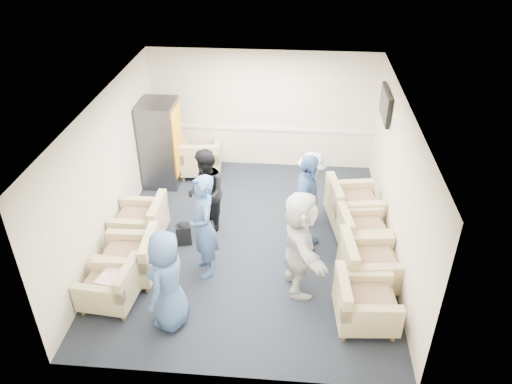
# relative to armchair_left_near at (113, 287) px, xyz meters

# --- Properties ---
(floor) EXTENTS (6.00, 6.00, 0.00)m
(floor) POSITION_rel_armchair_left_near_xyz_m (1.98, 1.76, -0.32)
(floor) COLOR black
(floor) RESTS_ON ground
(ceiling) EXTENTS (6.00, 6.00, 0.00)m
(ceiling) POSITION_rel_armchair_left_near_xyz_m (1.98, 1.76, 2.38)
(ceiling) COLOR silver
(ceiling) RESTS_ON back_wall
(back_wall) EXTENTS (5.00, 0.02, 2.70)m
(back_wall) POSITION_rel_armchair_left_near_xyz_m (1.98, 4.76, 1.03)
(back_wall) COLOR beige
(back_wall) RESTS_ON floor
(front_wall) EXTENTS (5.00, 0.02, 2.70)m
(front_wall) POSITION_rel_armchair_left_near_xyz_m (1.98, -1.24, 1.03)
(front_wall) COLOR beige
(front_wall) RESTS_ON floor
(left_wall) EXTENTS (0.02, 6.00, 2.70)m
(left_wall) POSITION_rel_armchair_left_near_xyz_m (-0.52, 1.76, 1.03)
(left_wall) COLOR beige
(left_wall) RESTS_ON floor
(right_wall) EXTENTS (0.02, 6.00, 2.70)m
(right_wall) POSITION_rel_armchair_left_near_xyz_m (4.48, 1.76, 1.03)
(right_wall) COLOR beige
(right_wall) RESTS_ON floor
(chair_rail) EXTENTS (4.98, 0.04, 0.06)m
(chair_rail) POSITION_rel_armchair_left_near_xyz_m (1.98, 4.74, 0.58)
(chair_rail) COLOR white
(chair_rail) RESTS_ON back_wall
(tv) EXTENTS (0.10, 1.00, 0.58)m
(tv) POSITION_rel_armchair_left_near_xyz_m (4.41, 3.56, 1.72)
(tv) COLOR black
(tv) RESTS_ON right_wall
(armchair_left_near) EXTENTS (0.88, 0.88, 0.65)m
(armchair_left_near) POSITION_rel_armchair_left_near_xyz_m (0.00, 0.00, 0.00)
(armchair_left_near) COLOR tan
(armchair_left_near) RESTS_ON floor
(armchair_left_mid) EXTENTS (0.93, 0.93, 0.71)m
(armchair_left_mid) POSITION_rel_armchair_left_near_xyz_m (0.13, 0.63, 0.03)
(armchair_left_mid) COLOR tan
(armchair_left_mid) RESTS_ON floor
(armchair_left_far) EXTENTS (0.89, 0.89, 0.71)m
(armchair_left_far) POSITION_rel_armchair_left_near_xyz_m (0.01, 1.67, 0.03)
(armchair_left_far) COLOR tan
(armchair_left_far) RESTS_ON floor
(armchair_right_near) EXTENTS (0.95, 0.95, 0.71)m
(armchair_right_near) POSITION_rel_armchair_left_near_xyz_m (3.82, -0.08, 0.03)
(armchair_right_near) COLOR tan
(armchair_right_near) RESTS_ON floor
(armchair_right_midnear) EXTENTS (1.03, 1.03, 0.73)m
(armchair_right_midnear) POSITION_rel_armchair_left_near_xyz_m (3.97, 0.80, 0.04)
(armchair_right_midnear) COLOR tan
(armchair_right_midnear) RESTS_ON floor
(armchair_right_midfar) EXTENTS (1.00, 1.00, 0.69)m
(armchair_right_midfar) POSITION_rel_armchair_left_near_xyz_m (3.95, 1.70, 0.02)
(armchair_right_midfar) COLOR tan
(armchair_right_midfar) RESTS_ON floor
(armchair_right_far) EXTENTS (1.09, 1.09, 0.75)m
(armchair_right_far) POSITION_rel_armchair_left_near_xyz_m (3.83, 2.54, 0.05)
(armchair_right_far) COLOR tan
(armchair_right_far) RESTS_ON floor
(armchair_corner) EXTENTS (1.00, 1.00, 0.73)m
(armchair_corner) POSITION_rel_armchair_left_near_xyz_m (0.62, 4.16, 0.04)
(armchair_corner) COLOR tan
(armchair_corner) RESTS_ON floor
(vending_machine) EXTENTS (0.75, 0.88, 1.86)m
(vending_machine) POSITION_rel_armchair_left_near_xyz_m (-0.12, 3.78, 0.61)
(vending_machine) COLOR #484850
(vending_machine) RESTS_ON floor
(backpack) EXTENTS (0.31, 0.26, 0.47)m
(backpack) POSITION_rel_armchair_left_near_xyz_m (0.77, 1.60, -0.08)
(backpack) COLOR black
(backpack) RESTS_ON floor
(pillow) EXTENTS (0.40, 0.47, 0.12)m
(pillow) POSITION_rel_armchair_left_near_xyz_m (-0.01, 0.01, 0.17)
(pillow) COLOR white
(pillow) RESTS_ON armchair_left_near
(person_front_left) EXTENTS (0.71, 0.91, 1.64)m
(person_front_left) POSITION_rel_armchair_left_near_xyz_m (0.99, -0.32, 0.49)
(person_front_left) COLOR #3B598D
(person_front_left) RESTS_ON floor
(person_mid_left) EXTENTS (0.65, 0.79, 1.85)m
(person_mid_left) POSITION_rel_armchair_left_near_xyz_m (1.31, 0.87, 0.60)
(person_mid_left) COLOR #3B598D
(person_mid_left) RESTS_ON floor
(person_back_left) EXTENTS (0.88, 0.98, 1.66)m
(person_back_left) POSITION_rel_armchair_left_near_xyz_m (1.14, 2.06, 0.51)
(person_back_left) COLOR black
(person_back_left) RESTS_ON floor
(person_back_right) EXTENTS (0.57, 0.99, 1.52)m
(person_back_right) POSITION_rel_armchair_left_near_xyz_m (3.06, 2.44, 0.43)
(person_back_right) COLOR beige
(person_back_right) RESTS_ON floor
(person_mid_right) EXTENTS (0.75, 1.17, 1.85)m
(person_mid_right) POSITION_rel_armchair_left_near_xyz_m (2.97, 1.72, 0.60)
(person_mid_right) COLOR #3B598D
(person_mid_right) RESTS_ON floor
(person_front_right) EXTENTS (0.86, 1.75, 1.81)m
(person_front_right) POSITION_rel_armchair_left_near_xyz_m (2.86, 0.59, 0.58)
(person_front_right) COLOR silver
(person_front_right) RESTS_ON floor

